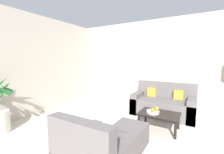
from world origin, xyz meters
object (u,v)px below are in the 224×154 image
Objects in this scene: sofa_loveseat at (163,104)px; apple_red at (152,109)px; apple_green at (153,110)px; coffee_table at (159,115)px; orange_fruit at (157,109)px; ottoman at (130,135)px; fruit_bowl at (153,112)px.

sofa_loveseat is 24.83× the size of apple_red.
sofa_loveseat is 1.11m from apple_green.
orange_fruit reaches higher than coffee_table.
coffee_table is at bearing 39.39° from orange_fruit.
apple_red is 0.10m from orange_fruit.
ottoman is at bearing -95.70° from sofa_loveseat.
apple_red is (-0.02, 0.00, 0.06)m from fruit_bowl.
apple_red is at bearing -156.16° from coffee_table.
apple_green is (-0.10, -0.14, 0.14)m from coffee_table.
fruit_bowl is 2.93× the size of orange_fruit.
apple_green is at bearing -76.04° from fruit_bowl.
apple_red reaches higher than coffee_table.
sofa_loveseat is at bearing 90.82° from apple_green.
sofa_loveseat is 0.97m from coffee_table.
sofa_loveseat is 17.54× the size of orange_fruit.
sofa_loveseat is at bearing 96.64° from coffee_table.
orange_fruit is at bearing -140.61° from coffee_table.
fruit_bowl is 0.10m from apple_green.
sofa_loveseat is 1.96× the size of coffee_table.
apple_red is (-0.02, -1.02, 0.16)m from sofa_loveseat.
ottoman is (-0.20, -0.72, -0.27)m from apple_green.
coffee_table is 8.95× the size of orange_fruit.
orange_fruit is (0.09, 0.03, 0.01)m from apple_red.
ottoman is at bearing -106.90° from orange_fruit.
apple_green is 0.80m from ottoman.
orange_fruit is 0.91m from ottoman.
orange_fruit is 0.17× the size of ottoman.
apple_green is at bearing -65.34° from apple_red.
ottoman is (-0.18, -1.82, -0.10)m from sofa_loveseat.
coffee_table is at bearing 28.70° from fruit_bowl.
apple_green reaches higher than fruit_bowl.
fruit_bowl is (-0.12, -0.06, 0.08)m from coffee_table.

